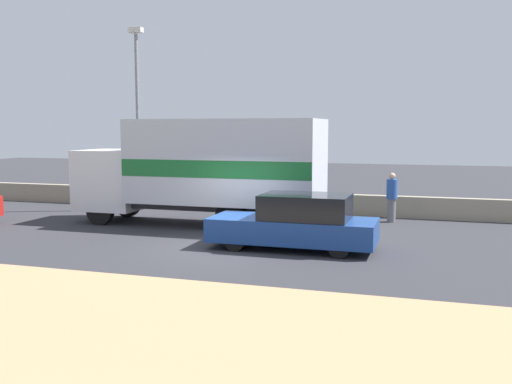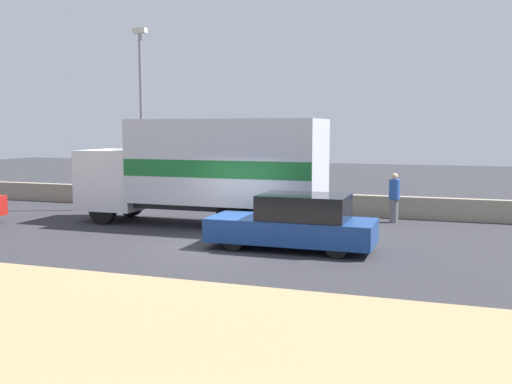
# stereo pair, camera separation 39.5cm
# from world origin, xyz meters

# --- Properties ---
(ground_plane) EXTENTS (80.00, 80.00, 0.00)m
(ground_plane) POSITION_xyz_m (0.00, 0.00, 0.00)
(ground_plane) COLOR #2D2D33
(dirt_shoulder_foreground) EXTENTS (60.00, 6.28, 0.04)m
(dirt_shoulder_foreground) POSITION_xyz_m (0.00, -6.86, 0.02)
(dirt_shoulder_foreground) COLOR tan
(dirt_shoulder_foreground) RESTS_ON ground_plane
(stone_wall_backdrop) EXTENTS (60.00, 0.35, 0.81)m
(stone_wall_backdrop) POSITION_xyz_m (0.00, 6.93, 0.40)
(stone_wall_backdrop) COLOR gray
(stone_wall_backdrop) RESTS_ON ground_plane
(street_lamp) EXTENTS (0.56, 0.28, 7.30)m
(street_lamp) POSITION_xyz_m (-5.74, 5.84, 4.20)
(street_lamp) COLOR slate
(street_lamp) RESTS_ON ground_plane
(box_truck) EXTENTS (8.63, 2.62, 3.63)m
(box_truck) POSITION_xyz_m (-1.62, 3.16, 2.01)
(box_truck) COLOR silver
(box_truck) RESTS_ON ground_plane
(car_hatchback) EXTENTS (4.57, 1.76, 1.53)m
(car_hatchback) POSITION_xyz_m (2.15, 0.28, 0.74)
(car_hatchback) COLOR navy
(car_hatchback) RESTS_ON ground_plane
(pedestrian) EXTENTS (0.38, 0.38, 1.76)m
(pedestrian) POSITION_xyz_m (4.33, 5.78, 0.91)
(pedestrian) COLOR slate
(pedestrian) RESTS_ON ground_plane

